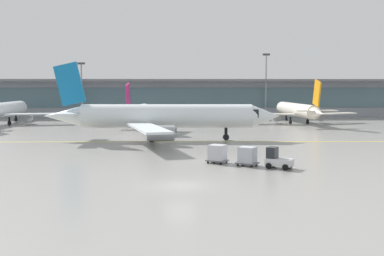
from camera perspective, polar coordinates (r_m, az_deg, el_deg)
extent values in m
plane|color=gray|center=(39.64, -1.39, -6.88)|extent=(400.00, 400.00, 0.00)
cube|color=yellow|center=(69.50, -3.04, -1.64)|extent=(109.96, 3.58, 0.01)
cube|color=#8C939E|center=(125.17, -1.90, 3.48)|extent=(202.67, 8.00, 9.00)
cube|color=slate|center=(121.08, -1.89, 3.64)|extent=(194.56, 0.16, 5.04)
cube|color=slate|center=(123.62, -1.90, 5.69)|extent=(210.77, 11.00, 0.60)
cylinder|color=white|center=(107.54, -21.62, 2.06)|extent=(3.67, 21.39, 2.96)
cone|color=white|center=(119.18, -19.44, 2.40)|extent=(2.93, 3.64, 2.81)
cube|color=black|center=(116.94, -19.83, 2.52)|extent=(2.40, 2.74, 1.04)
cube|color=white|center=(103.40, -18.05, 1.60)|extent=(12.50, 5.67, 0.24)
cylinder|color=#999EA3|center=(105.46, -19.08, 1.19)|extent=(1.93, 3.19, 1.83)
cylinder|color=black|center=(114.63, -20.23, 1.14)|extent=(0.38, 0.38, 1.57)
cylinder|color=black|center=(114.66, -20.22, 0.95)|extent=(0.50, 0.80, 0.78)
cylinder|color=black|center=(105.34, -20.91, 0.79)|extent=(0.38, 0.38, 1.57)
cylinder|color=black|center=(105.37, -20.90, 0.57)|extent=(0.50, 0.80, 0.78)
cylinder|color=white|center=(100.04, -6.48, 1.97)|extent=(4.25, 18.88, 2.60)
cone|color=white|center=(110.81, -5.56, 2.29)|extent=(2.74, 3.33, 2.47)
cube|color=black|center=(108.74, -5.72, 2.41)|extent=(2.23, 2.51, 0.91)
cone|color=white|center=(88.80, -7.69, 1.54)|extent=(2.57, 4.34, 2.21)
cube|color=white|center=(99.90, -10.39, 1.50)|extent=(10.87, 6.14, 0.21)
cylinder|color=#999EA3|center=(100.60, -9.05, 1.13)|extent=(1.84, 2.88, 1.61)
cube|color=white|center=(97.69, -2.77, 1.50)|extent=(10.98, 4.44, 0.21)
cylinder|color=#999EA3|center=(99.11, -3.94, 1.13)|extent=(1.84, 2.88, 1.61)
cube|color=#B21E66|center=(89.46, -7.62, 3.83)|extent=(0.58, 3.52, 4.90)
cube|color=white|center=(90.26, -8.76, 1.84)|extent=(3.97, 2.17, 0.18)
cube|color=white|center=(89.56, -6.36, 1.84)|extent=(3.97, 2.17, 0.18)
cylinder|color=black|center=(106.62, -5.89, 1.10)|extent=(0.34, 0.34, 1.38)
cylinder|color=black|center=(106.65, -5.89, 0.92)|extent=(0.48, 0.72, 0.69)
cylinder|color=black|center=(98.98, -7.62, 0.77)|extent=(0.34, 0.34, 1.38)
cylinder|color=black|center=(99.00, -7.62, 0.57)|extent=(0.48, 0.72, 0.69)
cylinder|color=black|center=(98.39, -5.61, 0.76)|extent=(0.34, 0.34, 1.38)
cylinder|color=black|center=(98.42, -5.60, 0.56)|extent=(0.48, 0.72, 0.69)
cylinder|color=silver|center=(104.93, 12.34, 2.13)|extent=(4.42, 20.19, 2.78)
cone|color=silver|center=(116.02, 10.45, 2.45)|extent=(2.91, 3.54, 2.64)
cube|color=black|center=(113.88, 10.79, 2.57)|extent=(2.37, 2.67, 0.97)
cone|color=silver|center=(93.48, 14.80, 1.72)|extent=(2.72, 4.63, 2.36)
cube|color=silver|center=(101.29, 8.83, 1.65)|extent=(11.75, 4.82, 0.23)
cylinder|color=#999EA3|center=(103.15, 9.87, 1.27)|extent=(1.95, 3.08, 1.72)
cube|color=silver|center=(106.02, 16.26, 1.66)|extent=(11.64, 6.51, 0.23)
cylinder|color=#999EA3|center=(106.33, 14.86, 1.29)|extent=(1.95, 3.08, 1.72)
cube|color=orange|center=(94.16, 14.66, 4.04)|extent=(0.60, 3.76, 5.24)
cube|color=silver|center=(93.86, 13.37, 2.02)|extent=(4.24, 2.29, 0.20)
cube|color=silver|center=(95.35, 15.68, 2.01)|extent=(4.24, 2.29, 0.20)
cylinder|color=black|center=(111.70, 11.14, 1.24)|extent=(0.36, 0.36, 1.47)
cylinder|color=black|center=(111.72, 11.14, 1.05)|extent=(0.51, 0.77, 0.74)
cylinder|color=black|center=(102.92, 11.63, 0.90)|extent=(0.36, 0.36, 1.47)
cylinder|color=black|center=(102.94, 11.63, 0.70)|extent=(0.51, 0.77, 0.74)
cylinder|color=black|center=(104.17, 13.59, 0.91)|extent=(0.36, 0.36, 1.47)
cylinder|color=black|center=(104.19, 13.59, 0.71)|extent=(0.51, 0.77, 0.74)
cylinder|color=white|center=(71.15, -3.03, 1.43)|extent=(25.31, 4.24, 3.50)
cone|color=white|center=(72.00, 8.75, 1.42)|extent=(4.30, 3.45, 3.33)
cube|color=black|center=(71.58, 6.54, 1.78)|extent=(3.23, 2.82, 1.23)
cone|color=white|center=(73.48, -15.12, 1.37)|extent=(5.69, 3.14, 2.98)
cube|color=white|center=(80.26, -4.20, 1.16)|extent=(7.53, 14.74, 0.29)
cylinder|color=#999EA3|center=(77.38, -3.20, 0.30)|extent=(3.77, 2.27, 2.16)
cube|color=white|center=(62.45, -5.28, 0.00)|extent=(6.77, 14.79, 0.29)
cylinder|color=#999EA3|center=(65.30, -3.71, -0.62)|extent=(3.77, 2.27, 2.16)
cube|color=#1472B2|center=(73.05, -14.36, 5.09)|extent=(4.73, 0.51, 6.59)
cube|color=white|center=(75.58, -13.51, 1.91)|extent=(2.62, 5.22, 0.25)
cube|color=white|center=(70.58, -14.46, 1.67)|extent=(2.62, 5.22, 0.25)
cylinder|color=black|center=(71.53, 4.06, -0.71)|extent=(0.45, 0.45, 1.85)
cylinder|color=black|center=(71.58, 4.06, -1.08)|extent=(0.94, 0.59, 0.93)
cylinder|color=black|center=(73.86, -4.53, -0.53)|extent=(0.45, 0.45, 1.85)
cylinder|color=black|center=(73.90, -4.53, -0.88)|extent=(0.94, 0.59, 0.93)
cylinder|color=black|center=(69.16, -4.81, -0.92)|extent=(0.45, 0.45, 1.85)
cylinder|color=black|center=(69.21, -4.81, -1.30)|extent=(0.94, 0.59, 0.93)
cube|color=silver|center=(48.21, 10.36, -4.01)|extent=(2.95, 2.54, 0.70)
cube|color=#1E2328|center=(48.32, 9.53, -2.89)|extent=(1.41, 1.53, 1.10)
cylinder|color=black|center=(48.67, 11.57, -4.36)|extent=(0.63, 0.50, 0.60)
cylinder|color=black|center=(47.35, 11.06, -4.61)|extent=(0.63, 0.50, 0.60)
cylinder|color=black|center=(49.19, 9.67, -4.22)|extent=(0.63, 0.50, 0.60)
cylinder|color=black|center=(47.89, 9.12, -4.47)|extent=(0.63, 0.50, 0.60)
cube|color=#595B60|center=(49.45, 6.59, -4.16)|extent=(2.62, 2.46, 0.12)
cube|color=#B2B7C1|center=(49.32, 6.60, -3.17)|extent=(2.15, 2.11, 1.60)
cylinder|color=black|center=(49.84, 7.70, -4.29)|extent=(0.24, 0.20, 0.22)
cylinder|color=black|center=(48.56, 7.09, -4.54)|extent=(0.24, 0.20, 0.22)
cylinder|color=black|center=(50.40, 6.11, -4.17)|extent=(0.24, 0.20, 0.22)
cylinder|color=black|center=(49.13, 5.47, -4.41)|extent=(0.24, 0.20, 0.22)
cube|color=#595B60|center=(50.83, 3.03, -3.87)|extent=(2.62, 2.46, 0.12)
cube|color=silver|center=(50.70, 3.03, -2.91)|extent=(2.15, 2.11, 1.60)
cylinder|color=black|center=(51.16, 4.13, -4.01)|extent=(0.24, 0.20, 0.22)
cylinder|color=black|center=(49.91, 3.45, -4.24)|extent=(0.24, 0.20, 0.22)
cylinder|color=black|center=(51.81, 2.62, -3.89)|extent=(0.24, 0.20, 0.22)
cylinder|color=black|center=(50.57, 1.91, -4.11)|extent=(0.24, 0.20, 0.22)
cylinder|color=gray|center=(120.30, -12.99, 4.26)|extent=(0.36, 0.36, 13.11)
cube|color=#3F3F42|center=(120.40, -13.06, 7.50)|extent=(1.80, 0.30, 0.50)
cylinder|color=gray|center=(120.84, 8.78, 4.88)|extent=(0.36, 0.36, 15.39)
cube|color=#3F3F42|center=(121.06, 8.83, 8.64)|extent=(1.80, 0.30, 0.50)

